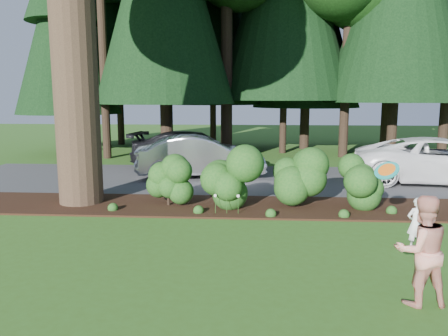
# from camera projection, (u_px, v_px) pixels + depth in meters

# --- Properties ---
(ground) EXTENTS (80.00, 80.00, 0.00)m
(ground) POSITION_uv_depth(u_px,v_px,m) (234.00, 246.00, 9.09)
(ground) COLOR #315A19
(ground) RESTS_ON ground
(mulch_bed) EXTENTS (16.00, 2.50, 0.05)m
(mulch_bed) POSITION_uv_depth(u_px,v_px,m) (239.00, 206.00, 12.28)
(mulch_bed) COLOR black
(mulch_bed) RESTS_ON ground
(driveway) EXTENTS (22.00, 6.00, 0.03)m
(driveway) POSITION_uv_depth(u_px,v_px,m) (243.00, 179.00, 16.47)
(driveway) COLOR #38383A
(driveway) RESTS_ON ground
(shrub_row) EXTENTS (6.53, 1.60, 1.61)m
(shrub_row) POSITION_uv_depth(u_px,v_px,m) (267.00, 180.00, 11.99)
(shrub_row) COLOR #164615
(shrub_row) RESTS_ON ground
(lily_cluster) EXTENTS (0.69, 0.09, 0.57)m
(lily_cluster) POSITION_uv_depth(u_px,v_px,m) (227.00, 197.00, 11.39)
(lily_cluster) COLOR #164615
(lily_cluster) RESTS_ON ground
(car_silver_wagon) EXTENTS (5.07, 2.53, 1.60)m
(car_silver_wagon) POSITION_uv_depth(u_px,v_px,m) (200.00, 157.00, 16.59)
(car_silver_wagon) COLOR silver
(car_silver_wagon) RESTS_ON driveway
(car_white_suv) EXTENTS (6.18, 3.51, 1.63)m
(car_white_suv) POSITION_uv_depth(u_px,v_px,m) (441.00, 161.00, 15.42)
(car_white_suv) COLOR white
(car_white_suv) RESTS_ON driveway
(car_dark_suv) EXTENTS (5.62, 2.79, 1.57)m
(car_dark_suv) POSITION_uv_depth(u_px,v_px,m) (194.00, 150.00, 18.75)
(car_dark_suv) COLOR black
(car_dark_suv) RESTS_ON driveway
(child) EXTENTS (0.44, 0.34, 1.08)m
(child) POSITION_uv_depth(u_px,v_px,m) (416.00, 223.00, 8.85)
(child) COLOR white
(child) RESTS_ON ground
(adult) EXTENTS (0.88, 0.73, 1.67)m
(adult) POSITION_uv_depth(u_px,v_px,m) (421.00, 250.00, 6.43)
(adult) COLOR red
(adult) RESTS_ON ground
(frisbee) EXTENTS (0.55, 0.46, 0.45)m
(frisbee) POSITION_uv_depth(u_px,v_px,m) (387.00, 170.00, 8.84)
(frisbee) COLOR #188780
(frisbee) RESTS_ON ground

